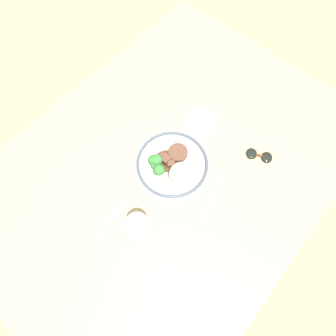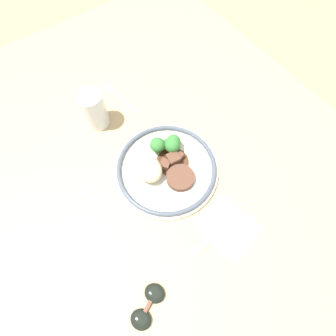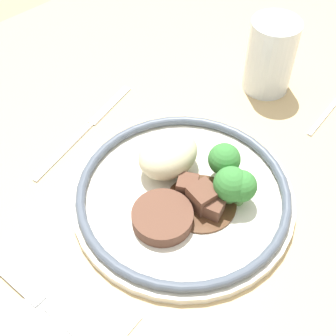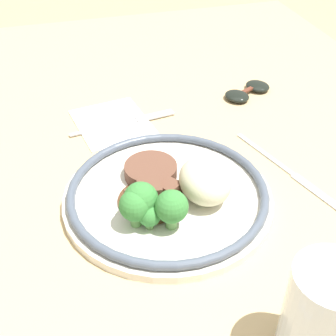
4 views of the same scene
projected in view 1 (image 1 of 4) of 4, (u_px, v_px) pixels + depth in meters
name	position (u px, v px, depth m)	size (l,w,h in m)	color
ground_plane	(169.00, 169.00, 1.02)	(8.00, 8.00, 0.00)	#998466
dining_table	(169.00, 167.00, 1.00)	(1.44, 1.06, 0.05)	tan
napkin	(201.00, 122.00, 1.05)	(0.15, 0.14, 0.00)	white
plate	(171.00, 164.00, 0.96)	(0.28, 0.28, 0.07)	silver
juice_glass	(139.00, 227.00, 0.84)	(0.07, 0.07, 0.11)	orange
fork	(206.00, 128.00, 1.03)	(0.04, 0.18, 0.00)	#B7B7BC
knife	(213.00, 195.00, 0.94)	(0.21, 0.07, 0.00)	#B7B7BC
spoon	(106.00, 227.00, 0.89)	(0.16, 0.04, 0.01)	#B7B7BC
sunglasses	(259.00, 155.00, 0.99)	(0.08, 0.11, 0.01)	black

